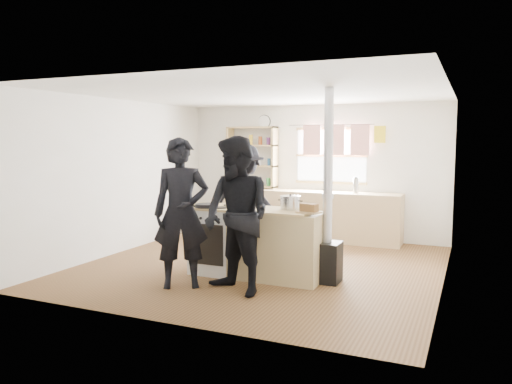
{
  "coord_description": "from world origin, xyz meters",
  "views": [
    {
      "loc": [
        2.8,
        -6.6,
        1.84
      ],
      "look_at": [
        -0.05,
        -0.1,
        1.1
      ],
      "focal_mm": 35.0,
      "sensor_mm": 36.0,
      "label": 1
    }
  ],
  "objects_px": {
    "person_far": "(244,201)",
    "thermos": "(356,185)",
    "skillet_greens": "(206,205)",
    "stockpot_counter": "(290,203)",
    "cooking_island": "(256,243)",
    "bread_board": "(309,209)",
    "person_near_left": "(181,213)",
    "person_near_right": "(237,216)",
    "roast_tray": "(247,205)",
    "flue_heater": "(327,233)",
    "stockpot_stove": "(234,200)"
  },
  "relations": [
    {
      "from": "person_far",
      "to": "thermos",
      "type": "bearing_deg",
      "value": -127.85
    },
    {
      "from": "skillet_greens",
      "to": "stockpot_counter",
      "type": "bearing_deg",
      "value": 13.82
    },
    {
      "from": "cooking_island",
      "to": "person_far",
      "type": "relative_size",
      "value": 1.11
    },
    {
      "from": "skillet_greens",
      "to": "bread_board",
      "type": "xyz_separation_m",
      "value": [
        1.44,
        0.05,
        0.02
      ]
    },
    {
      "from": "person_near_left",
      "to": "skillet_greens",
      "type": "bearing_deg",
      "value": 57.85
    },
    {
      "from": "thermos",
      "to": "person_far",
      "type": "bearing_deg",
      "value": -126.82
    },
    {
      "from": "thermos",
      "to": "person_near_left",
      "type": "height_order",
      "value": "person_near_left"
    },
    {
      "from": "cooking_island",
      "to": "person_near_right",
      "type": "distance_m",
      "value": 0.92
    },
    {
      "from": "stockpot_counter",
      "to": "bread_board",
      "type": "height_order",
      "value": "stockpot_counter"
    },
    {
      "from": "person_far",
      "to": "cooking_island",
      "type": "bearing_deg",
      "value": 121.58
    },
    {
      "from": "roast_tray",
      "to": "flue_heater",
      "type": "bearing_deg",
      "value": 7.86
    },
    {
      "from": "stockpot_counter",
      "to": "person_near_right",
      "type": "xyz_separation_m",
      "value": [
        -0.35,
        -0.88,
        -0.08
      ]
    },
    {
      "from": "stockpot_counter",
      "to": "person_near_left",
      "type": "height_order",
      "value": "person_near_left"
    },
    {
      "from": "cooking_island",
      "to": "person_near_left",
      "type": "bearing_deg",
      "value": -129.4
    },
    {
      "from": "cooking_island",
      "to": "flue_heater",
      "type": "distance_m",
      "value": 0.98
    },
    {
      "from": "cooking_island",
      "to": "flue_heater",
      "type": "bearing_deg",
      "value": 7.9
    },
    {
      "from": "roast_tray",
      "to": "flue_heater",
      "type": "height_order",
      "value": "flue_heater"
    },
    {
      "from": "person_near_right",
      "to": "person_far",
      "type": "relative_size",
      "value": 1.06
    },
    {
      "from": "thermos",
      "to": "roast_tray",
      "type": "xyz_separation_m",
      "value": [
        -0.86,
        -2.79,
        -0.07
      ]
    },
    {
      "from": "stockpot_counter",
      "to": "person_far",
      "type": "bearing_deg",
      "value": 141.13
    },
    {
      "from": "stockpot_counter",
      "to": "flue_heater",
      "type": "distance_m",
      "value": 0.62
    },
    {
      "from": "roast_tray",
      "to": "person_far",
      "type": "bearing_deg",
      "value": 116.84
    },
    {
      "from": "stockpot_counter",
      "to": "person_near_right",
      "type": "relative_size",
      "value": 0.14
    },
    {
      "from": "bread_board",
      "to": "cooking_island",
      "type": "bearing_deg",
      "value": 171.1
    },
    {
      "from": "person_near_right",
      "to": "skillet_greens",
      "type": "bearing_deg",
      "value": 164.15
    },
    {
      "from": "stockpot_stove",
      "to": "person_near_right",
      "type": "bearing_deg",
      "value": -61.51
    },
    {
      "from": "roast_tray",
      "to": "stockpot_stove",
      "type": "xyz_separation_m",
      "value": [
        -0.24,
        0.1,
        0.05
      ]
    },
    {
      "from": "stockpot_stove",
      "to": "skillet_greens",
      "type": "bearing_deg",
      "value": -138.25
    },
    {
      "from": "thermos",
      "to": "person_near_right",
      "type": "xyz_separation_m",
      "value": [
        -0.63,
        -3.55,
        -0.09
      ]
    },
    {
      "from": "thermos",
      "to": "cooking_island",
      "type": "distance_m",
      "value": 2.92
    },
    {
      "from": "stockpot_stove",
      "to": "person_near_right",
      "type": "distance_m",
      "value": 0.98
    },
    {
      "from": "skillet_greens",
      "to": "person_far",
      "type": "distance_m",
      "value": 1.14
    },
    {
      "from": "stockpot_stove",
      "to": "stockpot_counter",
      "type": "height_order",
      "value": "stockpot_counter"
    },
    {
      "from": "stockpot_stove",
      "to": "person_far",
      "type": "height_order",
      "value": "person_far"
    },
    {
      "from": "skillet_greens",
      "to": "person_near_right",
      "type": "distance_m",
      "value": 0.97
    },
    {
      "from": "roast_tray",
      "to": "flue_heater",
      "type": "relative_size",
      "value": 0.15
    },
    {
      "from": "person_far",
      "to": "bread_board",
      "type": "bearing_deg",
      "value": 141.21
    },
    {
      "from": "cooking_island",
      "to": "roast_tray",
      "type": "bearing_deg",
      "value": -172.38
    },
    {
      "from": "thermos",
      "to": "person_near_right",
      "type": "relative_size",
      "value": 0.14
    },
    {
      "from": "roast_tray",
      "to": "bread_board",
      "type": "xyz_separation_m",
      "value": [
        0.91,
        -0.11,
        0.02
      ]
    },
    {
      "from": "stockpot_stove",
      "to": "bread_board",
      "type": "relative_size",
      "value": 0.72
    },
    {
      "from": "stockpot_counter",
      "to": "person_far",
      "type": "relative_size",
      "value": 0.15
    },
    {
      "from": "thermos",
      "to": "bread_board",
      "type": "bearing_deg",
      "value": -89.08
    },
    {
      "from": "flue_heater",
      "to": "stockpot_stove",
      "type": "bearing_deg",
      "value": -177.89
    },
    {
      "from": "person_near_left",
      "to": "roast_tray",
      "type": "bearing_deg",
      "value": 23.45
    },
    {
      "from": "person_near_right",
      "to": "stockpot_counter",
      "type": "bearing_deg",
      "value": 90.51
    },
    {
      "from": "cooking_island",
      "to": "person_near_left",
      "type": "distance_m",
      "value": 1.14
    },
    {
      "from": "thermos",
      "to": "roast_tray",
      "type": "distance_m",
      "value": 2.92
    },
    {
      "from": "person_near_right",
      "to": "stockpot_stove",
      "type": "bearing_deg",
      "value": 140.99
    },
    {
      "from": "flue_heater",
      "to": "person_near_left",
      "type": "distance_m",
      "value": 1.88
    }
  ]
}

